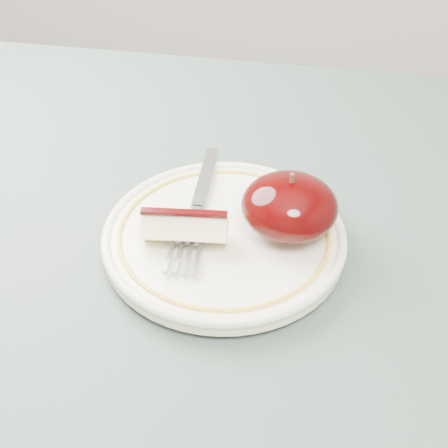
% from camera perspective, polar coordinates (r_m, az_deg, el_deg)
% --- Properties ---
extents(table, '(0.90, 0.90, 0.75)m').
position_cam_1_polar(table, '(0.58, -9.52, -12.96)').
color(table, brown).
rests_on(table, ground).
extents(plate, '(0.21, 0.21, 0.02)m').
position_cam_1_polar(plate, '(0.54, 0.00, -1.13)').
color(plate, '#EDE5C7').
rests_on(plate, table).
extents(apple_half, '(0.08, 0.08, 0.06)m').
position_cam_1_polar(apple_half, '(0.53, 6.01, 1.62)').
color(apple_half, black).
rests_on(apple_half, plate).
extents(apple_wedge, '(0.07, 0.04, 0.03)m').
position_cam_1_polar(apple_wedge, '(0.52, -3.61, -0.35)').
color(apple_wedge, '#FFF5BB').
rests_on(apple_wedge, plate).
extents(fork, '(0.03, 0.18, 0.00)m').
position_cam_1_polar(fork, '(0.56, -2.47, 1.45)').
color(fork, gray).
rests_on(fork, plate).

